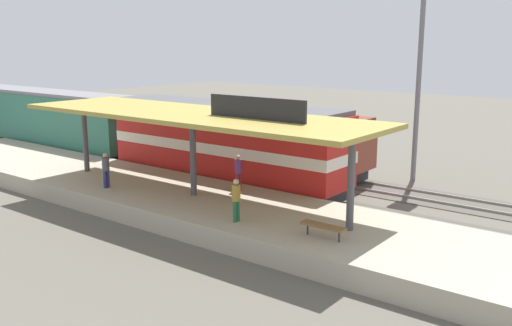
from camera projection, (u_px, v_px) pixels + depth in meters
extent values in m
plane|color=#5B564C|center=(277.00, 186.00, 31.02)|extent=(120.00, 120.00, 0.00)
cube|color=#4E4941|center=(255.00, 193.00, 29.47)|extent=(3.20, 110.00, 0.04)
cube|color=gray|center=(247.00, 194.00, 28.90)|extent=(0.10, 110.00, 0.16)
cube|color=gray|center=(264.00, 189.00, 30.02)|extent=(0.10, 110.00, 0.16)
cube|color=#4E4941|center=(303.00, 177.00, 33.03)|extent=(3.20, 110.00, 0.04)
cube|color=gray|center=(296.00, 178.00, 32.46)|extent=(0.10, 110.00, 0.16)
cube|color=gray|center=(310.00, 173.00, 33.58)|extent=(0.10, 110.00, 0.16)
cube|color=#A89E89|center=(194.00, 204.00, 25.82)|extent=(6.00, 44.00, 0.90)
cylinder|color=#47474C|center=(351.00, 183.00, 20.57)|extent=(0.28, 0.28, 3.60)
cylinder|color=#47474C|center=(193.00, 157.00, 25.35)|extent=(0.28, 0.28, 3.60)
cylinder|color=#47474C|center=(85.00, 138.00, 30.13)|extent=(0.28, 0.28, 3.60)
cube|color=#A38E3D|center=(192.00, 115.00, 24.95)|extent=(5.20, 18.00, 0.20)
cube|color=black|center=(256.00, 108.00, 22.68)|extent=(0.12, 4.80, 0.90)
cylinder|color=#333338|center=(339.00, 236.00, 19.62)|extent=(0.07, 0.07, 0.42)
cylinder|color=#333338|center=(308.00, 229.00, 20.39)|extent=(0.07, 0.07, 0.42)
cube|color=brown|center=(323.00, 226.00, 19.95)|extent=(0.44, 1.70, 0.08)
cube|color=#28282D|center=(225.00, 178.00, 30.62)|extent=(2.60, 13.60, 0.70)
cube|color=red|center=(225.00, 140.00, 30.17)|extent=(2.90, 14.40, 3.50)
cube|color=#4C4C51|center=(224.00, 105.00, 29.78)|extent=(2.78, 14.11, 0.24)
cube|color=silver|center=(225.00, 145.00, 30.23)|extent=(2.93, 14.43, 0.56)
cube|color=#28282D|center=(40.00, 143.00, 41.37)|extent=(2.60, 19.20, 0.70)
cube|color=#2D6B56|center=(38.00, 116.00, 40.94)|extent=(2.90, 20.00, 3.30)
cube|color=slate|center=(36.00, 91.00, 40.57)|extent=(2.78, 19.60, 0.24)
cube|color=#28282D|center=(275.00, 164.00, 34.14)|extent=(2.50, 11.20, 0.70)
cube|color=brown|center=(275.00, 137.00, 33.79)|extent=(2.80, 12.00, 2.60)
cube|color=maroon|center=(276.00, 114.00, 33.49)|extent=(2.69, 11.76, 0.24)
cylinder|color=slate|center=(418.00, 84.00, 31.12)|extent=(0.28, 0.28, 11.00)
cylinder|color=maroon|center=(237.00, 182.00, 26.39)|extent=(0.16, 0.16, 0.84)
cylinder|color=maroon|center=(240.00, 181.00, 26.53)|extent=(0.16, 0.16, 0.84)
cylinder|color=#663375|center=(238.00, 166.00, 26.30)|extent=(0.34, 0.34, 0.64)
sphere|color=tan|center=(238.00, 157.00, 26.21)|extent=(0.23, 0.23, 0.23)
cylinder|color=#23603D|center=(235.00, 212.00, 21.77)|extent=(0.16, 0.16, 0.84)
cylinder|color=#23603D|center=(238.00, 211.00, 21.91)|extent=(0.16, 0.16, 0.84)
cylinder|color=olive|center=(236.00, 193.00, 21.69)|extent=(0.34, 0.34, 0.64)
sphere|color=tan|center=(236.00, 182.00, 21.59)|extent=(0.23, 0.23, 0.23)
cylinder|color=navy|center=(105.00, 180.00, 26.87)|extent=(0.16, 0.16, 0.84)
cylinder|color=navy|center=(108.00, 179.00, 27.01)|extent=(0.16, 0.16, 0.84)
cylinder|color=#4C4C51|center=(106.00, 164.00, 26.78)|extent=(0.34, 0.34, 0.64)
sphere|color=tan|center=(105.00, 155.00, 26.69)|extent=(0.23, 0.23, 0.23)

